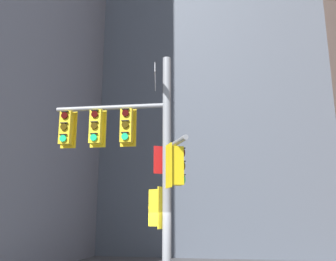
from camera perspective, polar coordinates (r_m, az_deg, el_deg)
signal_pole_assembly at (r=10.46m, az=-4.47°, el=-4.42°), size 4.22×2.20×7.06m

